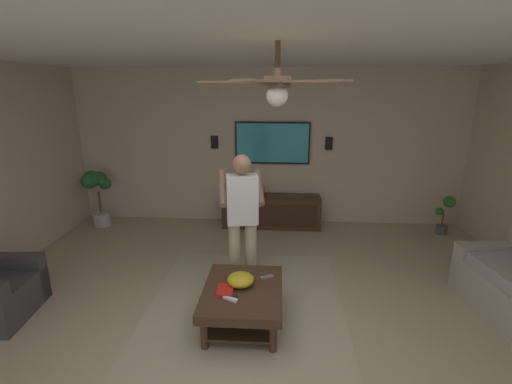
% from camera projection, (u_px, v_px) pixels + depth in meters
% --- Properties ---
extents(ground_plane, '(8.19, 8.19, 0.00)m').
position_uv_depth(ground_plane, '(256.00, 348.00, 3.37)').
color(ground_plane, tan).
extents(wall_back_tv, '(0.10, 6.97, 2.70)m').
position_uv_depth(wall_back_tv, '(268.00, 147.00, 6.31)').
color(wall_back_tv, '#C6B299').
rests_on(wall_back_tv, ground).
extents(ceiling_slab, '(7.02, 6.97, 0.10)m').
position_uv_depth(ceiling_slab, '(256.00, 32.00, 2.60)').
color(ceiling_slab, white).
extents(area_rug, '(2.69, 2.16, 0.01)m').
position_uv_depth(area_rug, '(245.00, 310.00, 3.94)').
color(area_rug, tan).
rests_on(area_rug, ground).
extents(coffee_table, '(1.00, 0.80, 0.40)m').
position_uv_depth(coffee_table, '(243.00, 297.00, 3.67)').
color(coffee_table, '#422B1C').
rests_on(coffee_table, ground).
extents(media_console, '(0.45, 1.70, 0.55)m').
position_uv_depth(media_console, '(271.00, 211.00, 6.29)').
color(media_console, '#422B1C').
rests_on(media_console, ground).
extents(tv, '(0.05, 1.30, 0.73)m').
position_uv_depth(tv, '(272.00, 143.00, 6.19)').
color(tv, black).
extents(person_standing, '(0.60, 0.61, 1.64)m').
position_uv_depth(person_standing, '(242.00, 213.00, 4.24)').
color(person_standing, '#C6B793').
rests_on(person_standing, ground).
extents(potted_plant_tall, '(0.40, 0.42, 1.02)m').
position_uv_depth(potted_plant_tall, '(96.00, 189.00, 6.16)').
color(potted_plant_tall, '#B7B2A8').
rests_on(potted_plant_tall, ground).
extents(potted_plant_short, '(0.22, 0.28, 0.66)m').
position_uv_depth(potted_plant_short, '(446.00, 210.00, 5.90)').
color(potted_plant_short, '#4C4C51').
rests_on(potted_plant_short, ground).
extents(bowl, '(0.28, 0.28, 0.12)m').
position_uv_depth(bowl, '(241.00, 280.00, 3.68)').
color(bowl, gold).
rests_on(bowl, coffee_table).
extents(remote_white, '(0.10, 0.15, 0.02)m').
position_uv_depth(remote_white, '(230.00, 299.00, 3.43)').
color(remote_white, white).
rests_on(remote_white, coffee_table).
extents(remote_black, '(0.08, 0.16, 0.02)m').
position_uv_depth(remote_black, '(230.00, 296.00, 3.48)').
color(remote_black, black).
rests_on(remote_black, coffee_table).
extents(remote_grey, '(0.11, 0.15, 0.02)m').
position_uv_depth(remote_grey, '(267.00, 277.00, 3.83)').
color(remote_grey, slate).
rests_on(remote_grey, coffee_table).
extents(book, '(0.22, 0.16, 0.04)m').
position_uv_depth(book, '(225.00, 290.00, 3.57)').
color(book, red).
rests_on(book, coffee_table).
extents(vase_round, '(0.22, 0.22, 0.22)m').
position_uv_depth(vase_round, '(259.00, 189.00, 6.23)').
color(vase_round, orange).
rests_on(vase_round, media_console).
extents(wall_speaker_left, '(0.06, 0.12, 0.22)m').
position_uv_depth(wall_speaker_left, '(329.00, 143.00, 6.15)').
color(wall_speaker_left, black).
extents(wall_speaker_right, '(0.06, 0.12, 0.22)m').
position_uv_depth(wall_speaker_right, '(214.00, 142.00, 6.27)').
color(wall_speaker_right, black).
extents(ceiling_fan, '(1.18, 1.08, 0.46)m').
position_uv_depth(ceiling_fan, '(277.00, 85.00, 2.63)').
color(ceiling_fan, '#4C3828').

